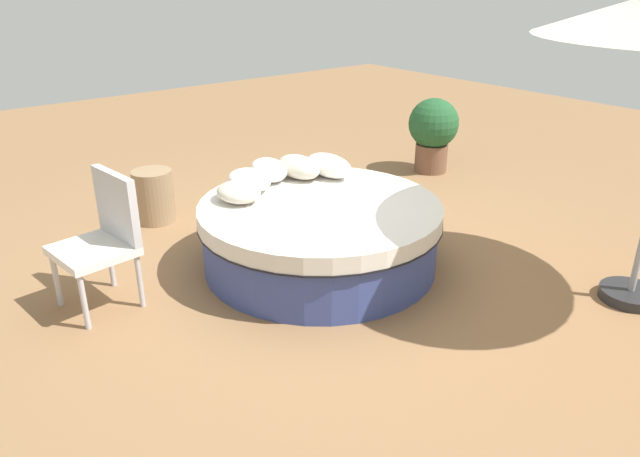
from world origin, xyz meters
TOP-DOWN VIEW (x-y plane):
  - ground_plane at (0.00, 0.00)m, footprint 16.00×16.00m
  - round_bed at (0.00, 0.00)m, footprint 1.98×1.98m
  - throw_pillow_0 at (0.49, -0.49)m, footprint 0.53×0.29m
  - throw_pillow_1 at (0.63, -0.26)m, footprint 0.50×0.29m
  - throw_pillow_2 at (0.72, 0.01)m, footprint 0.40×0.28m
  - throw_pillow_3 at (0.62, 0.27)m, footprint 0.43×0.34m
  - throw_pillow_4 at (0.46, 0.48)m, footprint 0.41×0.33m
  - patio_chair at (0.49, 1.57)m, footprint 0.57×0.56m
  - planter at (1.12, -2.61)m, footprint 0.59×0.59m
  - side_table at (1.74, 0.67)m, footprint 0.38×0.38m

SIDE VIEW (x-z plane):
  - ground_plane at x=0.00m, z-range 0.00..0.00m
  - side_table at x=1.74m, z-range 0.00..0.51m
  - round_bed at x=0.00m, z-range 0.01..0.55m
  - planter at x=1.12m, z-range 0.06..0.95m
  - patio_chair at x=0.49m, z-range 0.07..1.05m
  - throw_pillow_4 at x=0.46m, z-range 0.55..0.70m
  - throw_pillow_3 at x=0.62m, z-range 0.55..0.73m
  - throw_pillow_0 at x=0.49m, z-range 0.55..0.74m
  - throw_pillow_1 at x=0.63m, z-range 0.55..0.75m
  - throw_pillow_2 at x=0.72m, z-range 0.55..0.75m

